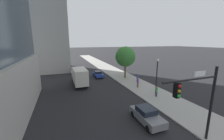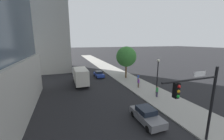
{
  "view_description": "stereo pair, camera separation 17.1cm",
  "coord_description": "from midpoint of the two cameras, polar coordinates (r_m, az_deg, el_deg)",
  "views": [
    {
      "loc": [
        -5.55,
        -2.67,
        8.05
      ],
      "look_at": [
        -0.65,
        10.5,
        5.16
      ],
      "focal_mm": 22.11,
      "sensor_mm": 36.0,
      "label": 1
    },
    {
      "loc": [
        -5.39,
        -2.73,
        8.05
      ],
      "look_at": [
        -0.65,
        10.5,
        5.16
      ],
      "focal_mm": 22.11,
      "sensor_mm": 36.0,
      "label": 2
    }
  ],
  "objects": [
    {
      "name": "pedestrian_purple_shirt",
      "position": [
        24.62,
        11.1,
        -5.13
      ],
      "size": [
        0.34,
        0.34,
        1.75
      ],
      "color": "brown",
      "rests_on": "sidewalk"
    },
    {
      "name": "pedestrian_green_shirt",
      "position": [
        21.36,
        18.35,
        -8.42
      ],
      "size": [
        0.34,
        0.34,
        1.57
      ],
      "color": "#38334C",
      "rests_on": "sidewalk"
    },
    {
      "name": "street_tree",
      "position": [
        30.26,
        6.07,
        5.5
      ],
      "size": [
        4.4,
        4.4,
        6.92
      ],
      "color": "brown",
      "rests_on": "sidewalk"
    },
    {
      "name": "pedestrian_blue_shirt",
      "position": [
        27.67,
        10.95,
        -3.29
      ],
      "size": [
        0.34,
        0.34,
        1.72
      ],
      "color": "#38334C",
      "rests_on": "sidewalk"
    },
    {
      "name": "sidewalk",
      "position": [
        27.38,
        9.85,
        -5.48
      ],
      "size": [
        5.4,
        120.0,
        0.15
      ],
      "primitive_type": "cube",
      "color": "#9E9B93",
      "rests_on": "ground"
    },
    {
      "name": "traffic_light_pole",
      "position": [
        12.0,
        32.33,
        -8.92
      ],
      "size": [
        5.02,
        0.48,
        6.11
      ],
      "color": "black",
      "rests_on": "sidewalk"
    },
    {
      "name": "street_lamp",
      "position": [
        22.04,
        18.58,
        -0.36
      ],
      "size": [
        0.44,
        0.44,
        5.38
      ],
      "color": "black",
      "rests_on": "sidewalk"
    },
    {
      "name": "box_truck",
      "position": [
        26.89,
        -12.83,
        -2.13
      ],
      "size": [
        2.3,
        7.49,
        3.2
      ],
      "color": "silver",
      "rests_on": "ground"
    },
    {
      "name": "construction_building",
      "position": [
        44.78,
        -28.77,
        23.8
      ],
      "size": [
        21.93,
        13.69,
        43.23
      ],
      "color": "#9E9B93",
      "rests_on": "ground"
    },
    {
      "name": "car_white",
      "position": [
        37.28,
        -14.74,
        -0.09
      ],
      "size": [
        1.84,
        4.08,
        1.47
      ],
      "color": "silver",
      "rests_on": "ground"
    },
    {
      "name": "car_blue",
      "position": [
        32.11,
        -5.31,
        -1.7
      ],
      "size": [
        1.73,
        4.01,
        1.4
      ],
      "color": "#233D9E",
      "rests_on": "ground"
    },
    {
      "name": "car_gray",
      "position": [
        15.13,
        14.47,
        -17.71
      ],
      "size": [
        1.81,
        4.15,
        1.5
      ],
      "color": "slate",
      "rests_on": "ground"
    }
  ]
}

